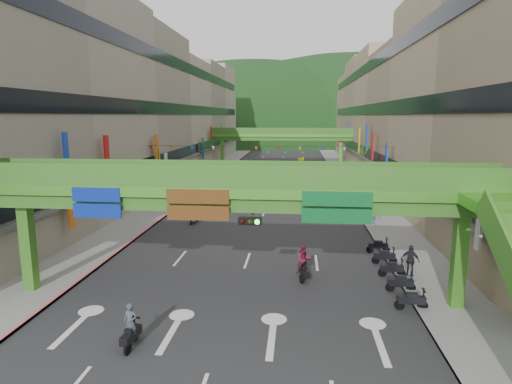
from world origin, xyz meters
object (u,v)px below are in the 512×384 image
object	(u,v)px
car_yellow	(302,161)
overpass_near	(250,204)
car_silver	(261,167)
scooter_rider_mid	(304,262)
pedestrian_red	(383,200)
scooter_rider_near	(131,328)

from	to	relation	value
car_yellow	overpass_near	bearing A→B (deg)	-88.29
car_silver	car_yellow	size ratio (longest dim) A/B	0.96
scooter_rider_mid	car_silver	size ratio (longest dim) A/B	0.56
pedestrian_red	scooter_rider_near	bearing A→B (deg)	-129.69
overpass_near	car_yellow	xyz separation A→B (m)	(3.05, 63.76, -4.53)
scooter_rider_mid	car_silver	xyz separation A→B (m)	(-6.75, 49.89, -0.48)
scooter_rider_near	car_yellow	bearing A→B (deg)	83.75
car_silver	car_yellow	xyz separation A→B (m)	(7.11, 10.24, 0.05)
scooter_rider_near	car_yellow	distance (m)	68.55
scooter_rider_near	scooter_rider_mid	distance (m)	10.71
scooter_rider_mid	car_yellow	xyz separation A→B (m)	(0.36, 60.12, -0.43)
overpass_near	pedestrian_red	size ratio (longest dim) A/B	18.12
scooter_rider_near	scooter_rider_mid	world-z (taller)	scooter_rider_mid
scooter_rider_mid	car_silver	world-z (taller)	scooter_rider_mid
car_yellow	scooter_rider_mid	bearing A→B (deg)	-85.89
overpass_near	pedestrian_red	bearing A→B (deg)	65.48
car_silver	pedestrian_red	xyz separation A→B (m)	(15.07, -29.38, 0.14)
scooter_rider_mid	pedestrian_red	distance (m)	22.13
scooter_rider_mid	car_yellow	distance (m)	60.13
pedestrian_red	car_silver	bearing A→B (deg)	105.87
car_silver	car_yellow	distance (m)	12.46
scooter_rider_near	car_yellow	xyz separation A→B (m)	(7.46, 68.14, -0.19)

